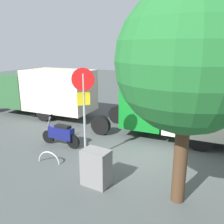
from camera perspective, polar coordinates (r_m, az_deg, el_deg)
ground_plane at (r=8.89m, az=5.25°, el=-11.11°), size 60.00×60.00×0.00m
box_truck_near at (r=10.62m, az=18.40°, el=1.89°), size 7.14×2.25×2.97m
box_truck_far at (r=14.47m, az=-15.49°, el=5.09°), size 6.93×2.28×2.68m
motorcycle at (r=10.04m, az=-11.94°, el=-4.99°), size 1.81×0.55×1.20m
stop_sign at (r=8.14m, az=-6.66°, el=2.67°), size 0.71×0.33×3.27m
street_tree at (r=5.86m, az=17.53°, el=11.24°), size 3.38×3.38×5.31m
utility_cabinet at (r=7.21m, az=-3.76°, el=-12.92°), size 0.83×0.61×1.08m
bike_rack_hoop at (r=8.92m, az=-14.56°, el=-11.46°), size 0.85×0.14×0.85m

